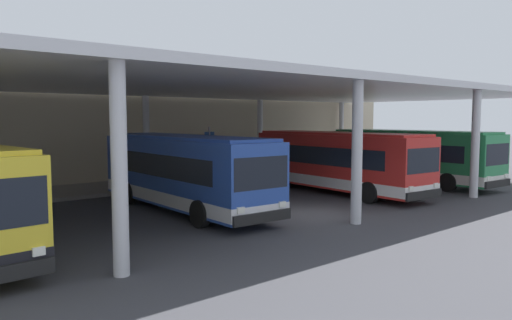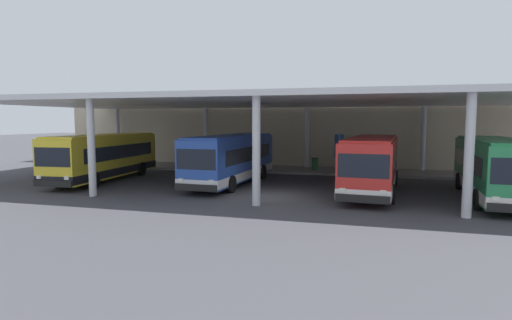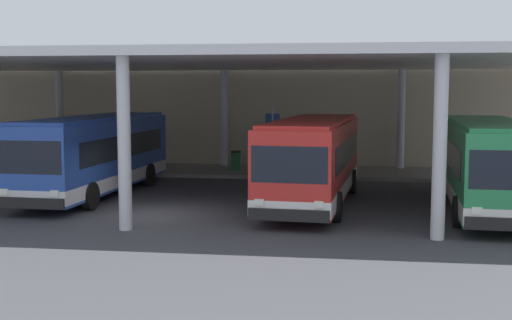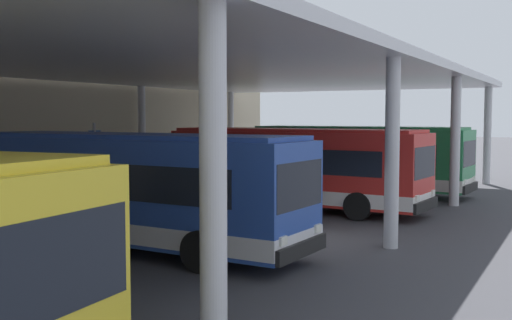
{
  "view_description": "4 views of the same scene",
  "coord_description": "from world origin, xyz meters",
  "px_view_note": "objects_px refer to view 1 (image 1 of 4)",
  "views": [
    {
      "loc": [
        -14.43,
        -13.65,
        3.87
      ],
      "look_at": [
        -0.0,
        3.17,
        2.0
      ],
      "focal_mm": 34.4,
      "sensor_mm": 36.0,
      "label": 1
    },
    {
      "loc": [
        5.3,
        -21.4,
        4.08
      ],
      "look_at": [
        -1.89,
        4.19,
        1.56
      ],
      "focal_mm": 28.86,
      "sensor_mm": 36.0,
      "label": 2
    },
    {
      "loc": [
        6.83,
        -22.07,
        4.3
      ],
      "look_at": [
        3.3,
        2.47,
        1.67
      ],
      "focal_mm": 47.61,
      "sensor_mm": 36.0,
      "label": 3
    },
    {
      "loc": [
        -16.75,
        -7.19,
        3.63
      ],
      "look_at": [
        1.61,
        2.6,
        2.18
      ],
      "focal_mm": 43.52,
      "sensor_mm": 36.0,
      "label": 4
    }
  ],
  "objects_px": {
    "bus_second_bay": "(184,172)",
    "bus_far_bay": "(410,156)",
    "trash_bin": "(179,172)",
    "bus_middle_bay": "(337,161)",
    "banner_sign": "(209,150)",
    "bench_waiting": "(226,168)"
  },
  "relations": [
    {
      "from": "bus_middle_bay",
      "to": "bus_far_bay",
      "type": "relative_size",
      "value": 1.0
    },
    {
      "from": "bus_middle_bay",
      "to": "bench_waiting",
      "type": "distance_m",
      "value": 8.98
    },
    {
      "from": "bus_second_bay",
      "to": "trash_bin",
      "type": "distance_m",
      "value": 8.79
    },
    {
      "from": "bus_middle_bay",
      "to": "trash_bin",
      "type": "relative_size",
      "value": 10.91
    },
    {
      "from": "bus_middle_bay",
      "to": "trash_bin",
      "type": "distance_m",
      "value": 9.57
    },
    {
      "from": "bus_second_bay",
      "to": "bench_waiting",
      "type": "bearing_deg",
      "value": 44.03
    },
    {
      "from": "trash_bin",
      "to": "banner_sign",
      "type": "relative_size",
      "value": 0.31
    },
    {
      "from": "bus_middle_bay",
      "to": "bench_waiting",
      "type": "relative_size",
      "value": 5.94
    },
    {
      "from": "bench_waiting",
      "to": "bus_far_bay",
      "type": "bearing_deg",
      "value": -54.76
    },
    {
      "from": "bus_far_bay",
      "to": "bench_waiting",
      "type": "bearing_deg",
      "value": 125.24
    },
    {
      "from": "bus_second_bay",
      "to": "bus_far_bay",
      "type": "xyz_separation_m",
      "value": [
        14.91,
        -1.4,
        0.0
      ]
    },
    {
      "from": "bus_second_bay",
      "to": "bench_waiting",
      "type": "xyz_separation_m",
      "value": [
        8.27,
        7.99,
        -0.99
      ]
    },
    {
      "from": "bench_waiting",
      "to": "banner_sign",
      "type": "relative_size",
      "value": 0.56
    },
    {
      "from": "bus_middle_bay",
      "to": "bus_far_bay",
      "type": "xyz_separation_m",
      "value": [
        6.11,
        -0.49,
        0.0
      ]
    },
    {
      "from": "bus_second_bay",
      "to": "bus_far_bay",
      "type": "bearing_deg",
      "value": -5.37
    },
    {
      "from": "bus_second_bay",
      "to": "banner_sign",
      "type": "xyz_separation_m",
      "value": [
        6.33,
        7.12,
        0.32
      ]
    },
    {
      "from": "trash_bin",
      "to": "bus_second_bay",
      "type": "bearing_deg",
      "value": -120.38
    },
    {
      "from": "trash_bin",
      "to": "banner_sign",
      "type": "xyz_separation_m",
      "value": [
        1.91,
        -0.42,
        1.3
      ]
    },
    {
      "from": "bus_middle_bay",
      "to": "banner_sign",
      "type": "xyz_separation_m",
      "value": [
        -2.47,
        8.03,
        0.32
      ]
    },
    {
      "from": "bus_far_bay",
      "to": "trash_bin",
      "type": "bearing_deg",
      "value": 139.56
    },
    {
      "from": "bus_second_bay",
      "to": "banner_sign",
      "type": "bearing_deg",
      "value": 48.34
    },
    {
      "from": "bus_second_bay",
      "to": "bus_far_bay",
      "type": "distance_m",
      "value": 14.98
    }
  ]
}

